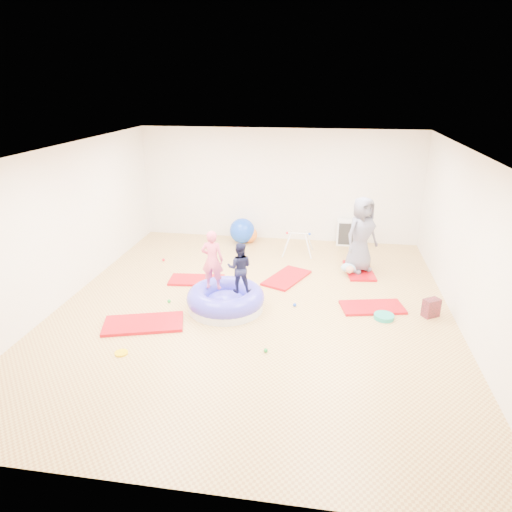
# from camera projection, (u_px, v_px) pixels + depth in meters

# --- Properties ---
(room) EXTENTS (7.01, 8.01, 2.81)m
(room) POSITION_uv_depth(u_px,v_px,m) (253.00, 235.00, 7.75)
(room) COLOR tan
(room) RESTS_ON ground
(gym_mat_front_left) EXTENTS (1.44, 1.00, 0.05)m
(gym_mat_front_left) POSITION_uv_depth(u_px,v_px,m) (144.00, 324.00, 7.67)
(gym_mat_front_left) COLOR #C5040B
(gym_mat_front_left) RESTS_ON ground
(gym_mat_mid_left) EXTENTS (1.15, 0.66, 0.05)m
(gym_mat_mid_left) POSITION_uv_depth(u_px,v_px,m) (197.00, 280.00, 9.37)
(gym_mat_mid_left) COLOR #C5040B
(gym_mat_mid_left) RESTS_ON ground
(gym_mat_center_back) EXTENTS (1.00, 1.29, 0.05)m
(gym_mat_center_back) POSITION_uv_depth(u_px,v_px,m) (287.00, 278.00, 9.47)
(gym_mat_center_back) COLOR #C5040B
(gym_mat_center_back) RESTS_ON ground
(gym_mat_right) EXTENTS (1.21, 0.78, 0.05)m
(gym_mat_right) POSITION_uv_depth(u_px,v_px,m) (372.00, 307.00, 8.23)
(gym_mat_right) COLOR #C5040B
(gym_mat_right) RESTS_ON ground
(gym_mat_rear_right) EXTENTS (0.69, 1.16, 0.05)m
(gym_mat_rear_right) POSITION_uv_depth(u_px,v_px,m) (359.00, 270.00, 9.84)
(gym_mat_rear_right) COLOR #C5040B
(gym_mat_rear_right) RESTS_ON ground
(inflatable_cushion) EXTENTS (1.40, 1.40, 0.44)m
(inflatable_cushion) POSITION_uv_depth(u_px,v_px,m) (226.00, 300.00, 8.19)
(inflatable_cushion) COLOR silver
(inflatable_cushion) RESTS_ON ground
(child_pink) EXTENTS (0.40, 0.26, 1.09)m
(child_pink) POSITION_uv_depth(u_px,v_px,m) (212.00, 257.00, 8.01)
(child_pink) COLOR #F05675
(child_pink) RESTS_ON inflatable_cushion
(child_navy) EXTENTS (0.46, 0.37, 0.91)m
(child_navy) POSITION_uv_depth(u_px,v_px,m) (240.00, 265.00, 7.91)
(child_navy) COLOR #131532
(child_navy) RESTS_ON inflatable_cushion
(adult_caregiver) EXTENTS (0.93, 0.89, 1.60)m
(adult_caregiver) POSITION_uv_depth(u_px,v_px,m) (361.00, 235.00, 9.52)
(adult_caregiver) COLOR slate
(adult_caregiver) RESTS_ON gym_mat_rear_right
(infant) EXTENTS (0.36, 0.36, 0.21)m
(infant) POSITION_uv_depth(u_px,v_px,m) (350.00, 268.00, 9.63)
(infant) COLOR #99CCEC
(infant) RESTS_ON gym_mat_rear_right
(ball_pit_balls) EXTENTS (3.21, 3.43, 0.07)m
(ball_pit_balls) POSITION_uv_depth(u_px,v_px,m) (220.00, 301.00, 8.46)
(ball_pit_balls) COLOR red
(ball_pit_balls) RESTS_ON ground
(exercise_ball_blue) EXTENTS (0.63, 0.63, 0.63)m
(exercise_ball_blue) POSITION_uv_depth(u_px,v_px,m) (242.00, 231.00, 11.51)
(exercise_ball_blue) COLOR blue
(exercise_ball_blue) RESTS_ON ground
(exercise_ball_orange) EXTENTS (0.41, 0.41, 0.41)m
(exercise_ball_orange) POSITION_uv_depth(u_px,v_px,m) (249.00, 235.00, 11.57)
(exercise_ball_orange) COLOR orange
(exercise_ball_orange) RESTS_ON ground
(infant_play_gym) EXTENTS (0.70, 0.67, 0.54)m
(infant_play_gym) POSITION_uv_depth(u_px,v_px,m) (298.00, 240.00, 10.69)
(infant_play_gym) COLOR white
(infant_play_gym) RESTS_ON ground
(cube_shelf) EXTENTS (0.63, 0.31, 0.63)m
(cube_shelf) POSITION_uv_depth(u_px,v_px,m) (349.00, 233.00, 11.37)
(cube_shelf) COLOR white
(cube_shelf) RESTS_ON ground
(balance_disc) EXTENTS (0.34, 0.34, 0.08)m
(balance_disc) POSITION_uv_depth(u_px,v_px,m) (384.00, 317.00, 7.88)
(balance_disc) COLOR teal
(balance_disc) RESTS_ON ground
(backpack) EXTENTS (0.33, 0.30, 0.33)m
(backpack) POSITION_uv_depth(u_px,v_px,m) (431.00, 308.00, 7.91)
(backpack) COLOR maroon
(backpack) RESTS_ON ground
(yellow_toy) EXTENTS (0.20, 0.20, 0.03)m
(yellow_toy) POSITION_uv_depth(u_px,v_px,m) (121.00, 353.00, 6.86)
(yellow_toy) COLOR #FFCE00
(yellow_toy) RESTS_ON ground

